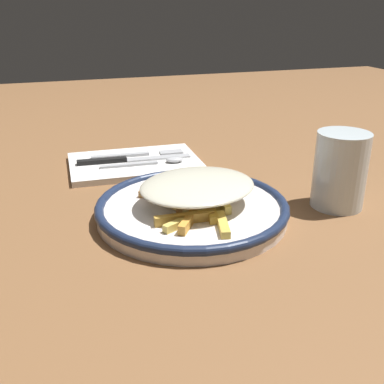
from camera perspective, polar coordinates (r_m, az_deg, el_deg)
name	(u,v)px	position (r m, az deg, el deg)	size (l,w,h in m)	color
ground_plane	(192,217)	(0.66, 0.00, -3.15)	(2.60, 2.60, 0.00)	brown
plate	(192,209)	(0.65, 0.00, -2.08)	(0.27, 0.27, 0.03)	white
fries_heap	(197,190)	(0.64, 0.60, 0.27)	(0.20, 0.20, 0.04)	#D38D41
napkin	(135,163)	(0.86, -7.10, 3.56)	(0.16, 0.24, 0.01)	silver
fork	(138,154)	(0.89, -6.70, 4.66)	(0.03, 0.18, 0.01)	silver
knife	(125,160)	(0.86, -8.38, 3.98)	(0.03, 0.21, 0.01)	black
spoon	(157,162)	(0.84, -4.38, 3.79)	(0.02, 0.15, 0.01)	silver
water_glass	(340,170)	(0.71, 17.91, 2.59)	(0.08, 0.08, 0.11)	silver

